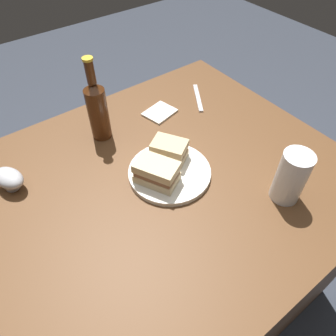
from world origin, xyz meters
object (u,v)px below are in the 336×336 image
object	(u,v)px
plate	(169,172)
cider_bottle	(97,109)
sandwich_half_right	(157,172)
gravy_boat	(8,178)
napkin	(160,112)
fork	(198,98)
pint_glass	(290,179)
sandwich_half_left	(169,150)

from	to	relation	value
plate	cider_bottle	distance (m)	0.31
sandwich_half_right	cider_bottle	distance (m)	0.30
gravy_boat	napkin	xyz separation A→B (m)	(-0.56, -0.03, -0.03)
cider_bottle	fork	world-z (taller)	cider_bottle
gravy_boat	fork	size ratio (longest dim) A/B	0.69
napkin	fork	xyz separation A→B (m)	(-0.18, 0.01, -0.00)
sandwich_half_right	napkin	xyz separation A→B (m)	(-0.21, -0.28, -0.05)
sandwich_half_right	gravy_boat	distance (m)	0.43
cider_bottle	gravy_boat	bearing A→B (deg)	8.14
plate	pint_glass	world-z (taller)	pint_glass
sandwich_half_right	fork	world-z (taller)	sandwich_half_right
sandwich_half_right	fork	distance (m)	0.47
fork	cider_bottle	bearing A→B (deg)	118.40
pint_glass	gravy_boat	size ratio (longest dim) A/B	1.31
sandwich_half_right	fork	xyz separation A→B (m)	(-0.39, -0.26, -0.05)
napkin	fork	world-z (taller)	napkin
sandwich_half_left	fork	size ratio (longest dim) A/B	0.71
gravy_boat	fork	bearing A→B (deg)	-178.69
napkin	sandwich_half_left	bearing A→B (deg)	61.28
gravy_boat	cider_bottle	distance (m)	0.34
sandwich_half_left	cider_bottle	world-z (taller)	cider_bottle
plate	cider_bottle	world-z (taller)	cider_bottle
plate	fork	size ratio (longest dim) A/B	1.41
sandwich_half_right	fork	size ratio (longest dim) A/B	0.80
sandwich_half_right	napkin	world-z (taller)	sandwich_half_right
plate	pint_glass	xyz separation A→B (m)	(-0.21, 0.27, 0.06)
sandwich_half_left	pint_glass	distance (m)	0.36
sandwich_half_right	pint_glass	bearing A→B (deg)	136.50
sandwich_half_left	sandwich_half_right	world-z (taller)	sandwich_half_right
sandwich_half_right	cider_bottle	bearing A→B (deg)	-85.28
plate	sandwich_half_left	world-z (taller)	sandwich_half_left
gravy_boat	napkin	distance (m)	0.56
cider_bottle	napkin	size ratio (longest dim) A/B	2.62
napkin	pint_glass	bearing A→B (deg)	96.51
pint_glass	cider_bottle	bearing A→B (deg)	-61.94
sandwich_half_right	plate	bearing A→B (deg)	-169.01
sandwich_half_left	fork	world-z (taller)	sandwich_half_left
plate	gravy_boat	world-z (taller)	gravy_boat
sandwich_half_left	napkin	distance (m)	0.26
cider_bottle	sandwich_half_left	bearing A→B (deg)	114.76
pint_glass	fork	bearing A→B (deg)	-102.69
sandwich_half_left	napkin	world-z (taller)	sandwich_half_left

